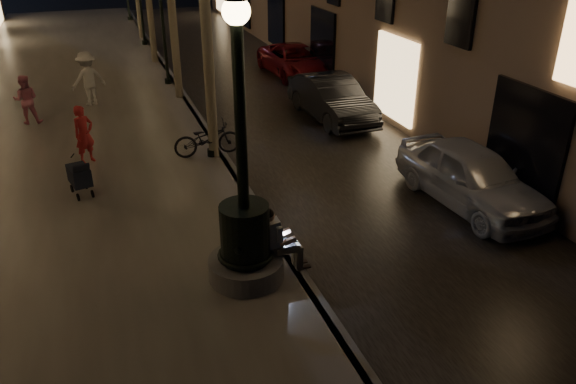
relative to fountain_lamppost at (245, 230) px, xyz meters
name	(u,v)px	position (x,y,z in m)	size (l,w,h in m)	color
ground	(181,94)	(1.00, 13.00, -1.21)	(120.00, 120.00, 0.00)	black
cobble_lane	(254,87)	(4.00, 13.00, -1.20)	(6.00, 45.00, 0.02)	black
promenade	(72,102)	(-3.00, 13.00, -1.11)	(8.00, 45.00, 0.20)	#605B55
curb_strip	(181,92)	(1.00, 13.00, -1.11)	(0.25, 45.00, 0.20)	#59595B
fountain_lamppost	(245,230)	(0.00, 0.00, 0.00)	(1.40, 1.40, 5.21)	#59595B
seated_man_laptop	(277,238)	(0.61, 0.00, -0.30)	(0.99, 0.33, 1.36)	gray
lamp_curb_a	(206,47)	(0.70, 6.00, 2.02)	(0.36, 0.36, 4.81)	black
lamp_curb_b	(161,5)	(0.70, 14.00, 2.02)	(0.36, 0.36, 4.81)	black
stroller	(79,176)	(-2.81, 4.63, -0.50)	(0.58, 1.01, 1.02)	black
car_front	(471,176)	(5.95, 1.44, -0.48)	(1.73, 4.31, 1.47)	#B7BAC0
car_second	(332,98)	(5.35, 8.32, -0.49)	(1.53, 4.39, 1.45)	black
car_third	(295,61)	(6.20, 14.16, -0.56)	(2.16, 4.67, 1.30)	maroon
pedestrian_red	(84,134)	(-2.61, 6.71, -0.21)	(0.58, 0.38, 1.59)	#B52427
pedestrian_pink	(26,99)	(-4.27, 10.71, -0.23)	(0.76, 0.59, 1.57)	pink
pedestrian_white	(88,79)	(-2.31, 12.09, -0.07)	(1.21, 0.70, 1.88)	silver
bicycle	(207,139)	(0.60, 6.09, -0.52)	(0.65, 1.87, 0.98)	black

